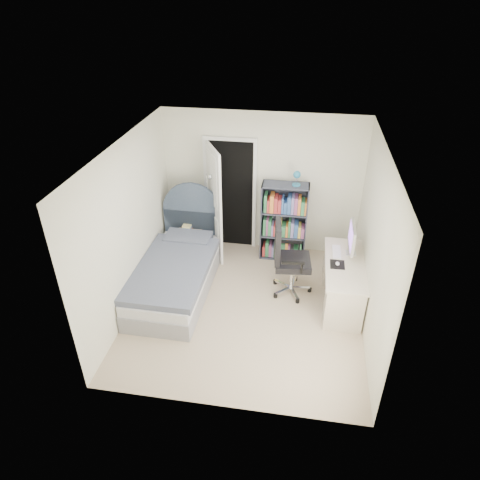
# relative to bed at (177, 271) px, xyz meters

# --- Properties ---
(room_shell) EXTENTS (3.50, 3.70, 2.60)m
(room_shell) POSITION_rel_bed_xyz_m (1.16, -0.34, 0.94)
(room_shell) COLOR tan
(room_shell) RESTS_ON ground
(door) EXTENTS (0.92, 0.75, 2.06)m
(door) POSITION_rel_bed_xyz_m (0.47, 1.20, 0.72)
(door) COLOR black
(door) RESTS_ON ground
(bed) EXTENTS (1.09, 2.25, 1.38)m
(bed) POSITION_rel_bed_xyz_m (0.00, 0.00, 0.00)
(bed) COLOR gray
(bed) RESTS_ON ground
(nightstand) EXTENTS (0.42, 0.42, 0.61)m
(nightstand) POSITION_rel_bed_xyz_m (-0.04, 0.98, 0.09)
(nightstand) COLOR #DBB587
(nightstand) RESTS_ON ground
(floor_lamp) EXTENTS (0.22, 0.22, 1.56)m
(floor_lamp) POSITION_rel_bed_xyz_m (0.30, 1.04, 0.32)
(floor_lamp) COLOR silver
(floor_lamp) RESTS_ON ground
(bookcase) EXTENTS (0.78, 0.34, 1.66)m
(bookcase) POSITION_rel_bed_xyz_m (1.59, 1.16, 0.34)
(bookcase) COLOR #383C4C
(bookcase) RESTS_ON ground
(desk) EXTENTS (0.58, 1.44, 1.18)m
(desk) POSITION_rel_bed_xyz_m (2.57, 0.05, 0.07)
(desk) COLOR beige
(desk) RESTS_ON ground
(office_chair) EXTENTS (0.64, 0.66, 1.22)m
(office_chair) POSITION_rel_bed_xyz_m (1.70, 0.16, 0.36)
(office_chair) COLOR silver
(office_chair) RESTS_ON ground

